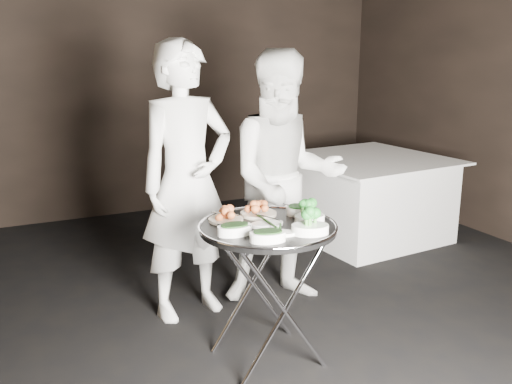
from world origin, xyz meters
name	(u,v)px	position (x,y,z in m)	size (l,w,h in m)	color
floor	(267,382)	(0.00, 0.00, -0.03)	(6.00, 7.00, 0.05)	black
wall_back	(113,71)	(0.00, 3.52, 1.50)	(6.00, 0.05, 3.00)	black
tray_stand	(268,287)	(0.09, 0.18, 0.44)	(0.53, 0.45, 0.78)	silver
serving_tray	(268,227)	(0.09, 0.18, 0.79)	(0.75, 0.75, 0.04)	black
potato_plate_a	(226,216)	(-0.08, 0.35, 0.83)	(0.20, 0.20, 0.07)	beige
potato_plate_b	(258,210)	(0.13, 0.38, 0.83)	(0.21, 0.21, 0.08)	beige
greens_bowl	(297,209)	(0.33, 0.30, 0.83)	(0.12, 0.12, 0.07)	white
asparagus_plate_a	(267,223)	(0.08, 0.18, 0.81)	(0.19, 0.11, 0.04)	white
asparagus_plate_b	(280,232)	(0.08, 0.02, 0.81)	(0.19, 0.16, 0.03)	white
spinach_bowl_a	(235,228)	(-0.13, 0.12, 0.83)	(0.19, 0.13, 0.08)	white
spinach_bowl_b	(268,235)	(-0.03, -0.05, 0.83)	(0.20, 0.16, 0.08)	white
broccoli_bowl_a	(310,217)	(0.32, 0.13, 0.83)	(0.18, 0.14, 0.07)	white
broccoli_bowl_b	(310,227)	(0.22, -0.03, 0.83)	(0.23, 0.20, 0.08)	white
serving_utensils	(265,214)	(0.11, 0.25, 0.84)	(0.57, 0.42, 0.01)	silver
waiter_left	(187,182)	(-0.10, 0.95, 0.89)	(0.65, 0.43, 1.79)	silver
waiter_right	(285,179)	(0.57, 0.88, 0.86)	(0.84, 0.65, 1.73)	silver
dining_table	(366,197)	(1.90, 1.75, 0.38)	(1.32, 1.32, 0.75)	white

